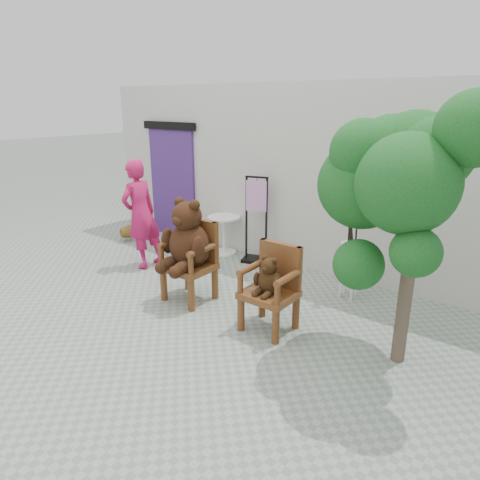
% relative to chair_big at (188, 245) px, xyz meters
% --- Properties ---
extents(ground_plane, '(60.00, 60.00, 0.00)m').
position_rel_chair_big_xyz_m(ground_plane, '(0.59, -0.55, -0.82)').
color(ground_plane, gray).
rests_on(ground_plane, ground).
extents(back_wall, '(9.00, 1.00, 3.00)m').
position_rel_chair_big_xyz_m(back_wall, '(0.59, 2.55, 0.68)').
color(back_wall, beige).
rests_on(back_wall, ground).
extents(doorway, '(1.40, 0.11, 2.33)m').
position_rel_chair_big_xyz_m(doorway, '(-2.41, 2.03, 0.34)').
color(doorway, '#45246D').
rests_on(doorway, ground).
extents(chair_big, '(0.73, 0.77, 1.47)m').
position_rel_chair_big_xyz_m(chair_big, '(0.00, 0.00, 0.00)').
color(chair_big, '#4F2911').
rests_on(chair_big, ground).
extents(chair_small, '(0.61, 0.56, 1.07)m').
position_rel_chair_big_xyz_m(chair_small, '(1.37, 0.03, -0.21)').
color(chair_small, '#4F2911').
rests_on(chair_small, ground).
extents(person, '(0.44, 0.66, 1.80)m').
position_rel_chair_big_xyz_m(person, '(-1.58, 0.50, 0.08)').
color(person, '#BC1753').
rests_on(person, ground).
extents(cafe_table, '(0.60, 0.60, 0.70)m').
position_rel_chair_big_xyz_m(cafe_table, '(-0.86, 1.80, -0.38)').
color(cafe_table, white).
rests_on(cafe_table, ground).
extents(display_stand, '(0.54, 0.47, 1.51)m').
position_rel_chair_big_xyz_m(display_stand, '(-0.14, 1.80, -0.24)').
color(display_stand, black).
rests_on(display_stand, ground).
extents(stool_bucket, '(0.32, 0.32, 1.45)m').
position_rel_chair_big_xyz_m(stool_bucket, '(1.75, 1.45, -0.18)').
color(stool_bucket, white).
rests_on(stool_bucket, ground).
extents(tree, '(1.74, 1.77, 2.81)m').
position_rel_chair_big_xyz_m(tree, '(2.65, 0.30, 1.23)').
color(tree, '#443628').
rests_on(tree, ground).
extents(potted_plant, '(0.52, 0.49, 0.47)m').
position_rel_chair_big_xyz_m(potted_plant, '(-2.81, 1.24, -0.59)').
color(potted_plant, '#103B17').
rests_on(potted_plant, ground).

